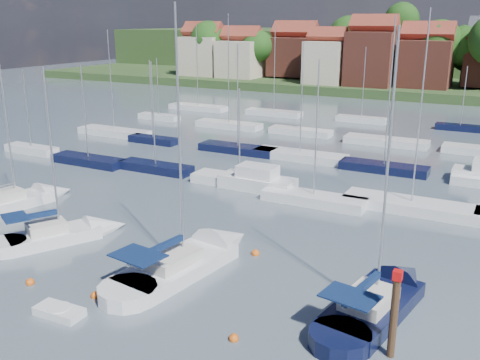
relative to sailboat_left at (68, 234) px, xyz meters
The scene contains 13 objects.
ground 38.61m from the sailboat_left, 71.88° to the left, with size 260.00×260.00×0.00m, color #4B5B66.
sailboat_left is the anchor object (origin of this frame).
sailboat_centre 10.09m from the sailboat_left, ahead, with size 5.13×13.05×17.20m.
sailboat_navy 21.83m from the sailboat_left, ahead, with size 4.91×11.81×15.88m.
sailboat_far 9.56m from the sailboat_left, 156.54° to the left, with size 4.69×10.40×13.41m.
tender 10.47m from the sailboat_left, 47.27° to the right, with size 2.69×1.33×0.57m.
timber_piling 23.47m from the sailboat_left, ahead, with size 0.40×0.40×6.58m.
buoy_b 6.67m from the sailboat_left, 63.51° to the right, with size 0.52×0.52×0.52m, color #D85914.
buoy_c 9.17m from the sailboat_left, 35.93° to the right, with size 0.49×0.49×0.49m, color #D85914.
buoy_d 17.14m from the sailboat_left, 18.43° to the right, with size 0.49×0.49×0.49m, color #D85914.
buoy_e 13.41m from the sailboat_left, 16.73° to the left, with size 0.55×0.55×0.55m, color #D85914.
marina_field 34.75m from the sailboat_left, 66.40° to the left, with size 79.62×41.41×15.93m.
far_shore_town 130.21m from the sailboat_left, 83.72° to the left, with size 212.46×90.00×22.27m.
Camera 1 is at (15.02, -21.84, 14.84)m, focal length 40.00 mm.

